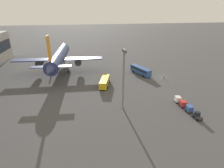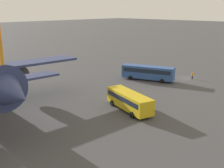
{
  "view_description": "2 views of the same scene",
  "coord_description": "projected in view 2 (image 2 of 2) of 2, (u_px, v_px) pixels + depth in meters",
  "views": [
    {
      "loc": [
        -67.75,
        35.67,
        28.24
      ],
      "look_at": [
        -10.01,
        24.79,
        2.92
      ],
      "focal_mm": 28.0,
      "sensor_mm": 36.0,
      "label": 1
    },
    {
      "loc": [
        -33.23,
        60.59,
        16.62
      ],
      "look_at": [
        -0.88,
        27.29,
        4.02
      ],
      "focal_mm": 45.0,
      "sensor_mm": 36.0,
      "label": 2
    }
  ],
  "objects": [
    {
      "name": "ground_plane",
      "position": [
        187.0,
        78.0,
        68.64
      ],
      "size": [
        600.0,
        600.0,
        0.0
      ],
      "primitive_type": "plane",
      "color": "#424244"
    },
    {
      "name": "shuttle_bus_near",
      "position": [
        148.0,
        72.0,
        66.29
      ],
      "size": [
        12.52,
        6.67,
        3.39
      ],
      "rotation": [
        0.0,
        0.0,
        0.34
      ],
      "color": "#2D5199",
      "rests_on": "ground"
    },
    {
      "name": "shuttle_bus_far",
      "position": [
        129.0,
        100.0,
        46.79
      ],
      "size": [
        10.79,
        5.74,
        3.01
      ],
      "rotation": [
        0.0,
        0.0,
        -0.3
      ],
      "color": "gold",
      "rests_on": "ground"
    },
    {
      "name": "worker_person",
      "position": [
        192.0,
        76.0,
        67.66
      ],
      "size": [
        0.38,
        0.38,
        1.74
      ],
      "color": "#1E1E2D",
      "rests_on": "ground"
    }
  ]
}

